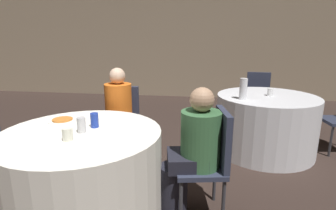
# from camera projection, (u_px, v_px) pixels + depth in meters

# --- Properties ---
(ground_plane) EXTENTS (16.00, 16.00, 0.00)m
(ground_plane) POSITION_uv_depth(u_px,v_px,m) (75.00, 209.00, 2.34)
(ground_plane) COLOR #332621
(wall_back) EXTENTS (16.00, 0.06, 2.80)m
(wall_back) POSITION_uv_depth(u_px,v_px,m) (163.00, 41.00, 6.61)
(wall_back) COLOR gray
(wall_back) RESTS_ON ground_plane
(table_near) EXTENTS (1.28, 1.28, 0.76)m
(table_near) POSITION_uv_depth(u_px,v_px,m) (84.00, 175.00, 2.17)
(table_near) COLOR white
(table_near) RESTS_ON ground_plane
(table_far) EXTENTS (1.28, 1.28, 0.76)m
(table_far) POSITION_uv_depth(u_px,v_px,m) (265.00, 124.00, 3.47)
(table_far) COLOR silver
(table_far) RESTS_ON ground_plane
(chair_near_north) EXTENTS (0.40, 0.41, 0.92)m
(chair_near_north) POSITION_uv_depth(u_px,v_px,m) (122.00, 118.00, 3.14)
(chair_near_north) COLOR #2D3347
(chair_near_north) RESTS_ON ground_plane
(chair_near_east) EXTENTS (0.47, 0.46, 0.92)m
(chair_near_east) POSITION_uv_depth(u_px,v_px,m) (212.00, 154.00, 2.17)
(chair_near_east) COLOR #2D3347
(chair_near_east) RESTS_ON ground_plane
(chair_far_north) EXTENTS (0.43, 0.43, 0.92)m
(chair_far_north) POSITION_uv_depth(u_px,v_px,m) (258.00, 95.00, 4.43)
(chair_far_north) COLOR #2D3347
(chair_far_north) RESTS_ON ground_plane
(person_orange_shirt) EXTENTS (0.31, 0.49, 1.16)m
(person_orange_shirt) POSITION_uv_depth(u_px,v_px,m) (117.00, 120.00, 2.97)
(person_orange_shirt) COLOR #4C4238
(person_orange_shirt) RESTS_ON ground_plane
(person_green_jacket) EXTENTS (0.50, 0.37, 1.11)m
(person_green_jacket) POSITION_uv_depth(u_px,v_px,m) (191.00, 153.00, 2.16)
(person_green_jacket) COLOR black
(person_green_jacket) RESTS_ON ground_plane
(pizza_plate_near) EXTENTS (0.25, 0.25, 0.02)m
(pizza_plate_near) POSITION_uv_depth(u_px,v_px,m) (62.00, 120.00, 2.35)
(pizza_plate_near) COLOR white
(pizza_plate_near) RESTS_ON table_near
(soda_can_silver) EXTENTS (0.07, 0.07, 0.12)m
(soda_can_silver) POSITION_uv_depth(u_px,v_px,m) (81.00, 125.00, 2.05)
(soda_can_silver) COLOR silver
(soda_can_silver) RESTS_ON table_near
(soda_can_blue) EXTENTS (0.07, 0.07, 0.12)m
(soda_can_blue) POSITION_uv_depth(u_px,v_px,m) (95.00, 120.00, 2.17)
(soda_can_blue) COLOR #1E38A5
(soda_can_blue) RESTS_ON table_near
(cup_near) EXTENTS (0.07, 0.07, 0.09)m
(cup_near) POSITION_uv_depth(u_px,v_px,m) (68.00, 134.00, 1.89)
(cup_near) COLOR silver
(cup_near) RESTS_ON table_near
(bottle_far) EXTENTS (0.09, 0.09, 0.26)m
(bottle_far) POSITION_uv_depth(u_px,v_px,m) (243.00, 89.00, 3.16)
(bottle_far) COLOR white
(bottle_far) RESTS_ON table_far
(cup_far) EXTENTS (0.07, 0.07, 0.10)m
(cup_far) POSITION_uv_depth(u_px,v_px,m) (270.00, 92.00, 3.36)
(cup_far) COLOR white
(cup_far) RESTS_ON table_far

